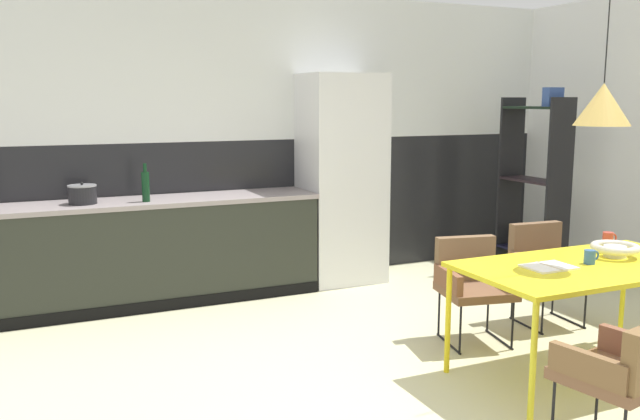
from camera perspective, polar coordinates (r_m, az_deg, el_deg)
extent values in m
plane|color=beige|center=(4.14, 10.95, -16.07)|extent=(8.55, 8.55, 0.00)
cube|color=black|center=(6.62, -4.52, 0.02)|extent=(6.57, 0.12, 1.38)
cube|color=silver|center=(6.54, -4.68, 12.06)|extent=(6.57, 0.12, 1.38)
cube|color=#2A2D25|center=(5.99, -16.45, -3.79)|extent=(3.39, 0.60, 0.88)
cube|color=gray|center=(5.91, -16.66, 0.54)|extent=(3.42, 0.63, 0.04)
cube|color=black|center=(5.80, -15.85, -8.18)|extent=(3.39, 0.01, 0.10)
cube|color=silver|center=(6.50, 1.85, 2.65)|extent=(0.75, 0.60, 2.01)
cube|color=yellow|center=(4.57, 21.92, -4.46)|extent=(1.63, 0.87, 0.03)
cylinder|color=yellow|center=(4.47, 10.85, -9.19)|extent=(0.04, 0.04, 0.71)
cylinder|color=yellow|center=(5.48, 24.40, -6.39)|extent=(0.04, 0.04, 0.71)
cylinder|color=yellow|center=(3.89, 17.69, -12.35)|extent=(0.04, 0.04, 0.71)
cube|color=brown|center=(5.02, 13.13, -6.74)|extent=(0.56, 0.55, 0.06)
cube|color=brown|center=(5.15, 12.25, -4.05)|extent=(0.46, 0.17, 0.33)
cube|color=brown|center=(5.09, 15.41, -5.44)|extent=(0.13, 0.42, 0.14)
cube|color=brown|center=(4.90, 10.85, -5.84)|extent=(0.13, 0.42, 0.14)
cylinder|color=black|center=(5.01, 16.08, -9.42)|extent=(0.02, 0.02, 0.36)
cylinder|color=black|center=(4.84, 11.86, -9.94)|extent=(0.02, 0.02, 0.36)
cylinder|color=black|center=(5.33, 14.11, -8.20)|extent=(0.02, 0.02, 0.36)
cylinder|color=black|center=(5.17, 10.10, -8.62)|extent=(0.02, 0.02, 0.36)
cylinder|color=black|center=(5.23, 14.98, -10.60)|extent=(0.10, 0.41, 0.02)
cylinder|color=black|center=(5.06, 10.89, -11.11)|extent=(0.10, 0.41, 0.02)
cube|color=brown|center=(3.75, 23.64, -12.81)|extent=(0.56, 0.55, 0.06)
cube|color=brown|center=(3.54, 21.89, -12.31)|extent=(0.13, 0.42, 0.14)
cube|color=brown|center=(3.90, 25.42, -10.52)|extent=(0.13, 0.42, 0.14)
cylinder|color=black|center=(3.77, 19.23, -15.96)|extent=(0.02, 0.02, 0.37)
cylinder|color=black|center=(4.08, 22.56, -14.16)|extent=(0.02, 0.02, 0.37)
cube|color=brown|center=(5.59, 18.97, -5.26)|extent=(0.51, 0.50, 0.06)
cube|color=brown|center=(5.70, 17.83, -2.79)|extent=(0.46, 0.12, 0.35)
cube|color=brown|center=(5.71, 20.76, -4.04)|extent=(0.08, 0.42, 0.14)
cube|color=brown|center=(5.44, 17.21, -4.50)|extent=(0.08, 0.42, 0.14)
cylinder|color=black|center=(5.63, 21.67, -7.58)|extent=(0.02, 0.02, 0.37)
cylinder|color=black|center=(5.39, 18.44, -8.17)|extent=(0.02, 0.02, 0.37)
cylinder|color=black|center=(5.91, 19.24, -6.66)|extent=(0.02, 0.02, 0.37)
cylinder|color=black|center=(5.67, 16.06, -7.16)|extent=(0.02, 0.02, 0.37)
cylinder|color=black|center=(5.82, 20.32, -8.79)|extent=(0.05, 0.41, 0.02)
cylinder|color=black|center=(5.58, 17.13, -9.40)|extent=(0.05, 0.41, 0.02)
cylinder|color=silver|center=(4.83, 23.82, -3.24)|extent=(0.14, 0.14, 0.07)
torus|color=beige|center=(4.82, 23.84, -2.94)|extent=(0.31, 0.31, 0.05)
cube|color=white|center=(4.33, 18.19, -4.72)|extent=(0.15, 0.22, 0.01)
cube|color=white|center=(4.43, 19.61, -4.49)|extent=(0.15, 0.22, 0.01)
cube|color=beige|center=(4.37, 18.91, -4.50)|extent=(0.01, 0.23, 0.00)
cylinder|color=#B23D33|center=(5.12, 23.31, -2.34)|extent=(0.07, 0.07, 0.11)
torus|color=#B23D33|center=(5.15, 23.67, -2.23)|extent=(0.07, 0.01, 0.07)
cylinder|color=#335B93|center=(4.56, 21.98, -3.73)|extent=(0.07, 0.07, 0.09)
torus|color=#335B93|center=(4.59, 22.40, -3.61)|extent=(0.06, 0.01, 0.06)
cylinder|color=black|center=(5.83, -19.57, 1.20)|extent=(0.23, 0.23, 0.14)
cylinder|color=gray|center=(5.82, -19.61, 1.96)|extent=(0.23, 0.23, 0.01)
sphere|color=black|center=(5.82, -19.62, 2.14)|extent=(0.02, 0.02, 0.02)
cylinder|color=#0F3319|center=(5.80, -14.63, 1.92)|extent=(0.06, 0.06, 0.25)
cylinder|color=#0F3319|center=(5.78, -14.69, 3.51)|extent=(0.03, 0.03, 0.07)
cube|color=black|center=(7.28, 15.86, 2.16)|extent=(0.30, 0.03, 1.79)
cube|color=black|center=(6.77, 19.67, 1.44)|extent=(0.30, 0.03, 1.79)
cube|color=black|center=(7.13, 17.44, -3.32)|extent=(0.30, 0.68, 0.02)
cube|color=beige|center=(7.23, 16.60, -2.15)|extent=(0.18, 0.10, 0.21)
cube|color=black|center=(7.01, 17.72, 2.42)|extent=(0.30, 0.68, 0.02)
cube|color=black|center=(6.97, 18.02, 8.30)|extent=(0.30, 0.68, 0.02)
cube|color=#334C8C|center=(6.82, 19.23, 9.08)|extent=(0.18, 0.10, 0.18)
cylinder|color=black|center=(4.46, 23.47, 15.38)|extent=(0.01, 0.01, 0.85)
cone|color=tan|center=(4.43, 23.00, 8.27)|extent=(0.34, 0.34, 0.26)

